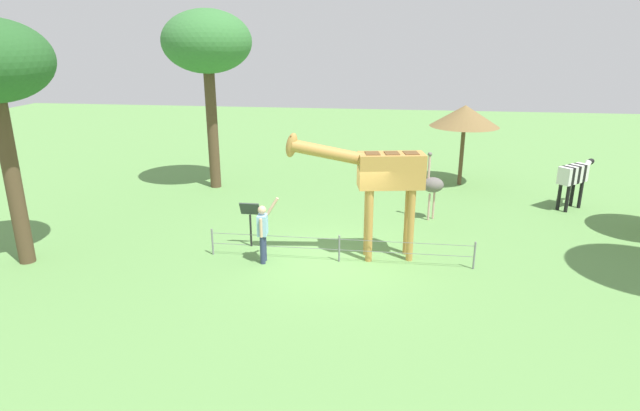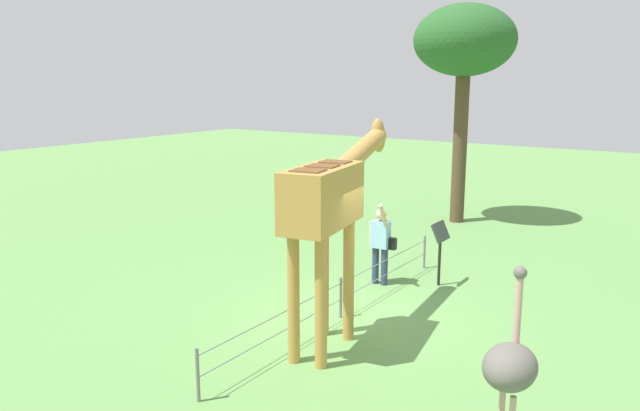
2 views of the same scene
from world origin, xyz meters
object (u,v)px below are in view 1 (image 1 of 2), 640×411
Objects in this scene: visitor at (263,230)px; info_sign at (250,215)px; zebra at (574,176)px; tree_east at (207,44)px; giraffe at (380,176)px; shade_hut_far at (465,116)px; ostrich at (432,185)px.

info_sign is (0.62, -1.03, 0.05)m from visitor.
tree_east reaches higher than zebra.
shade_hut_far is (-3.06, -7.81, 0.46)m from giraffe.
giraffe is 3.87m from info_sign.
visitor is at bearing 117.76° from tree_east.
info_sign is at bearing 117.15° from tree_east.
ostrich is 1.70× the size of info_sign.
giraffe is 8.40m from shade_hut_far.
ostrich is at bearing -138.76° from visitor.
shade_hut_far is at bearing -111.38° from giraffe.
giraffe is at bearing 38.38° from zebra.
giraffe is 2.20× the size of zebra.
ostrich is at bearing 161.17° from tree_east.
info_sign is at bearing -5.04° from giraffe.
ostrich is (-4.62, -4.05, 0.27)m from visitor.
shade_hut_far is 10.17m from tree_east.
ostrich reaches higher than visitor.
ostrich is at bearing -115.98° from giraffe.
info_sign is (3.61, -0.32, -1.34)m from giraffe.
ostrich is 0.34× the size of tree_east.
tree_east is at bearing -18.83° from ostrich.
shade_hut_far is (-6.05, -8.52, 1.85)m from visitor.
zebra is 4.64m from shade_hut_far.
visitor is at bearing 31.68° from zebra.
giraffe is at bearing 68.62° from shade_hut_far.
visitor is at bearing 54.61° from shade_hut_far.
zebra is 11.23m from info_sign.
visitor is 0.26× the size of tree_east.
shade_hut_far is at bearing -107.73° from ostrich.
zebra reaches higher than info_sign.
visitor reaches higher than info_sign.
tree_east is at bearing 9.73° from shade_hut_far.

